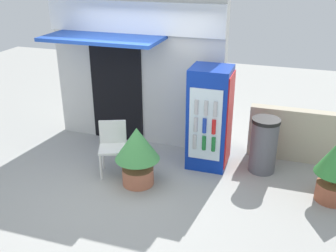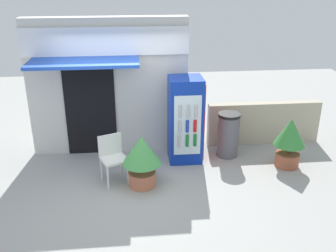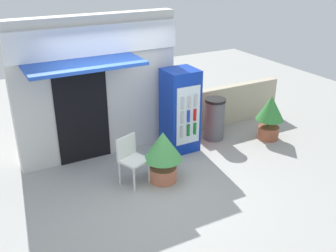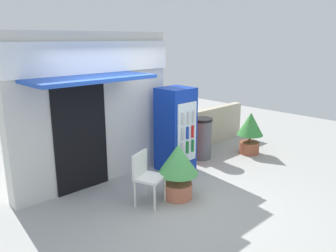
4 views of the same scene
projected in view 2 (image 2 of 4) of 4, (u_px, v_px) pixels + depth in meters
The scene contains 8 objects.
ground at pixel (124, 187), 6.78m from camera, with size 16.00×16.00×0.00m, color #A3A39E.
storefront_building at pixel (107, 84), 7.67m from camera, with size 3.20×1.20×2.76m.
drink_cooler at pixel (186, 120), 7.48m from camera, with size 0.66×0.67×1.70m.
plastic_chair at pixel (112, 155), 6.81m from camera, with size 0.55×0.54×0.87m.
potted_plant_near_shop at pixel (142, 156), 6.63m from camera, with size 0.69×0.69×0.95m.
potted_plant_curbside at pixel (290, 139), 7.30m from camera, with size 0.60×0.60×0.99m.
trash_bin at pixel (228, 135), 7.77m from camera, with size 0.45×0.45×0.93m.
stone_boundary_wall at pixel (263, 123), 8.39m from camera, with size 2.48×0.20×0.92m, color #B7AD93.
Camera 2 is at (0.20, -5.91, 3.58)m, focal length 40.73 mm.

